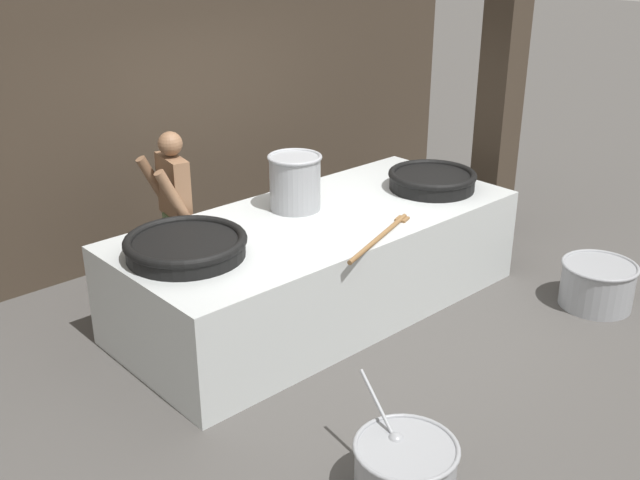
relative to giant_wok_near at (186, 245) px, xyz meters
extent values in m
plane|color=#474442|center=(1.36, -0.08, -1.00)|extent=(60.00, 60.00, 0.00)
cube|color=#382D23|center=(1.36, 2.16, 1.01)|extent=(8.08, 0.24, 4.03)
cube|color=#382D23|center=(3.92, -0.13, 1.01)|extent=(0.36, 0.36, 4.03)
cube|color=#B2B7B7|center=(1.36, -0.08, -0.55)|extent=(3.77, 1.64, 0.91)
cylinder|color=black|center=(0.00, 0.00, -0.03)|extent=(0.94, 0.94, 0.13)
torus|color=black|center=(0.00, 0.00, 0.04)|extent=(0.98, 0.98, 0.08)
cylinder|color=black|center=(2.69, -0.27, -0.02)|extent=(0.84, 0.84, 0.15)
torus|color=black|center=(2.69, -0.27, 0.05)|extent=(0.87, 0.87, 0.07)
cylinder|color=gray|center=(1.33, 0.23, 0.15)|extent=(0.46, 0.46, 0.49)
torus|color=gray|center=(1.33, 0.23, 0.40)|extent=(0.50, 0.50, 0.03)
cylinder|color=brown|center=(1.37, -0.80, -0.07)|extent=(1.07, 0.42, 0.04)
cube|color=brown|center=(1.84, -0.63, -0.08)|extent=(0.15, 0.13, 0.02)
cylinder|color=brown|center=(0.55, 0.98, -0.61)|extent=(0.12, 0.12, 0.79)
cylinder|color=brown|center=(0.58, 1.15, -0.61)|extent=(0.12, 0.12, 0.79)
cube|color=#4C663F|center=(0.57, 1.06, -0.45)|extent=(0.23, 0.27, 0.52)
cube|color=brown|center=(0.57, 1.06, 0.08)|extent=(0.24, 0.50, 0.58)
cylinder|color=brown|center=(0.42, 0.85, 0.08)|extent=(0.33, 0.15, 0.54)
cylinder|color=brown|center=(0.51, 1.32, 0.08)|extent=(0.33, 0.15, 0.54)
sphere|color=brown|center=(0.57, 1.06, 0.49)|extent=(0.22, 0.22, 0.22)
cylinder|color=gray|center=(0.05, -2.31, -0.81)|extent=(0.63, 0.63, 0.38)
torus|color=gray|center=(0.05, -2.31, -0.62)|extent=(0.66, 0.66, 0.03)
cylinder|color=#6B9347|center=(0.05, -2.31, -0.73)|extent=(0.56, 0.56, 0.09)
sphere|color=gray|center=(0.07, -2.20, -0.65)|extent=(0.11, 0.11, 0.11)
cylinder|color=gray|center=(0.12, -2.00, -0.51)|extent=(0.12, 0.42, 0.31)
cylinder|color=gray|center=(3.30, -1.81, -0.80)|extent=(0.66, 0.66, 0.41)
torus|color=gray|center=(3.30, -1.81, -0.59)|extent=(0.70, 0.70, 0.03)
cylinder|color=orange|center=(3.30, -1.81, -0.70)|extent=(0.58, 0.58, 0.10)
cylinder|color=orange|center=(3.26, -1.73, -0.63)|extent=(0.05, 0.04, 0.04)
cylinder|color=orange|center=(3.19, -1.70, -0.64)|extent=(0.03, 0.05, 0.03)
cylinder|color=orange|center=(3.31, -2.04, -0.64)|extent=(0.06, 0.03, 0.03)
cylinder|color=orange|center=(3.47, -1.75, -0.64)|extent=(0.06, 0.03, 0.03)
cylinder|color=orange|center=(3.16, -1.82, -0.63)|extent=(0.05, 0.05, 0.04)
cylinder|color=orange|center=(3.29, -1.85, -0.63)|extent=(0.07, 0.06, 0.04)
cylinder|color=orange|center=(3.32, -1.84, -0.63)|extent=(0.05, 0.05, 0.03)
cylinder|color=orange|center=(3.22, -1.89, -0.63)|extent=(0.04, 0.05, 0.04)
cylinder|color=orange|center=(3.30, -1.85, -0.64)|extent=(0.03, 0.05, 0.03)
camera|label=1|loc=(-2.85, -4.69, 2.35)|focal=42.00mm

